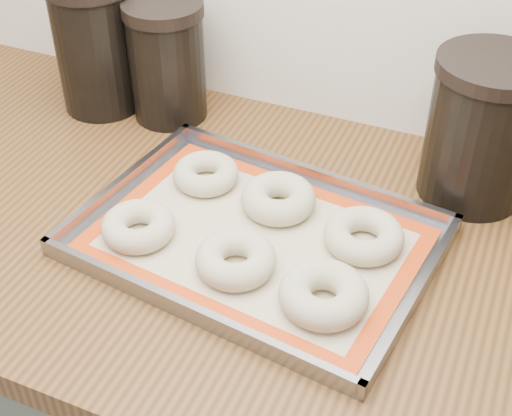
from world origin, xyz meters
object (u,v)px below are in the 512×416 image
at_px(bagel_back_mid, 278,198).
at_px(bagel_front_left, 138,226).
at_px(bagel_back_left, 206,174).
at_px(canister_mid, 167,61).
at_px(canister_right, 482,129).
at_px(bagel_front_mid, 236,259).
at_px(canister_left, 96,44).
at_px(bagel_back_right, 364,236).
at_px(baking_tray, 256,239).
at_px(bagel_front_right, 324,294).

bearing_deg(bagel_back_mid, bagel_front_left, -139.59).
distance_m(bagel_back_left, canister_mid, 0.23).
xyz_separation_m(bagel_back_mid, canister_right, (0.24, 0.16, 0.08)).
xyz_separation_m(bagel_front_mid, canister_left, (-0.39, 0.29, 0.09)).
relative_size(bagel_back_right, canister_left, 0.47).
bearing_deg(bagel_back_right, bagel_back_mid, 168.17).
distance_m(bagel_back_mid, canister_mid, 0.33).
xyz_separation_m(bagel_front_left, bagel_front_mid, (0.15, -0.01, 0.00)).
bearing_deg(baking_tray, bagel_back_left, 142.97).
bearing_deg(bagel_back_left, bagel_back_right, -9.75).
distance_m(bagel_front_right, canister_mid, 0.51).
distance_m(bagel_front_right, bagel_back_mid, 0.19).
bearing_deg(bagel_back_right, canister_mid, 153.17).
distance_m(bagel_front_mid, canister_right, 0.39).
distance_m(bagel_front_left, canister_left, 0.38).
bearing_deg(canister_left, bagel_front_left, -50.08).
bearing_deg(bagel_front_right, bagel_back_right, 84.00).
relative_size(bagel_front_left, bagel_back_mid, 0.95).
xyz_separation_m(bagel_front_left, canister_left, (-0.24, 0.29, 0.09)).
height_order(bagel_front_mid, bagel_back_mid, bagel_back_mid).
height_order(baking_tray, bagel_back_left, bagel_back_left).
distance_m(bagel_front_left, bagel_back_left, 0.15).
distance_m(bagel_back_left, bagel_back_mid, 0.12).
distance_m(bagel_back_left, bagel_back_right, 0.26).
relative_size(bagel_back_left, bagel_back_right, 0.91).
height_order(bagel_back_left, bagel_back_right, bagel_back_right).
bearing_deg(bagel_back_left, baking_tray, -37.03).
bearing_deg(bagel_back_right, canister_left, 160.47).
bearing_deg(bagel_back_left, canister_mid, 132.54).
xyz_separation_m(baking_tray, bagel_back_mid, (0.00, 0.07, 0.02)).
bearing_deg(canister_right, bagel_back_left, -158.88).
xyz_separation_m(bagel_front_mid, canister_mid, (-0.26, 0.31, 0.08)).
relative_size(baking_tray, canister_left, 2.22).
distance_m(baking_tray, bagel_back_right, 0.14).
bearing_deg(baking_tray, bagel_front_mid, -90.98).
relative_size(baking_tray, bagel_back_left, 5.13).
distance_m(bagel_back_left, canister_right, 0.40).
height_order(bagel_front_right, bagel_back_left, bagel_front_right).
bearing_deg(bagel_front_mid, bagel_back_left, 127.67).
distance_m(bagel_front_mid, bagel_front_right, 0.12).
xyz_separation_m(bagel_back_left, bagel_back_mid, (0.12, -0.02, 0.00)).
relative_size(bagel_front_right, bagel_back_left, 1.13).
bearing_deg(bagel_front_mid, canister_mid, 130.24).
height_order(bagel_back_right, canister_right, canister_right).
relative_size(bagel_front_left, canister_left, 0.44).
bearing_deg(baking_tray, bagel_front_right, -32.80).
height_order(canister_mid, canister_right, canister_right).
bearing_deg(bagel_back_right, baking_tray, -161.20).
distance_m(bagel_front_left, bagel_back_mid, 0.20).
relative_size(baking_tray, bagel_back_mid, 4.73).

